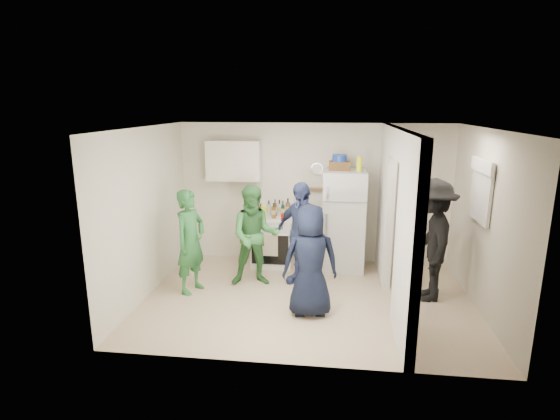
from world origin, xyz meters
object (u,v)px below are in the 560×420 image
object	(u,v)px
stove	(272,241)
wicker_basket	(339,166)
person_green_center	(255,236)
yellow_cup_stack_top	(359,164)
person_green_left	(191,242)
person_denim	(301,234)
blue_bowl	(340,158)
person_nook	(431,240)
fridge	(343,220)
person_navy	(310,261)

from	to	relation	value
stove	wicker_basket	bearing A→B (deg)	1.00
wicker_basket	person_green_center	bearing A→B (deg)	-144.67
yellow_cup_stack_top	person_green_center	world-z (taller)	yellow_cup_stack_top
person_green_left	person_denim	size ratio (longest dim) A/B	0.96
yellow_cup_stack_top	person_green_center	bearing A→B (deg)	-154.58
stove	person_denim	distance (m)	1.04
wicker_basket	person_green_left	bearing A→B (deg)	-149.48
blue_bowl	person_nook	world-z (taller)	blue_bowl
fridge	person_navy	bearing A→B (deg)	-104.72
person_nook	person_green_center	bearing A→B (deg)	-90.99
person_denim	blue_bowl	bearing A→B (deg)	92.28
yellow_cup_stack_top	person_green_left	distance (m)	2.98
person_green_left	person_nook	xyz separation A→B (m)	(3.55, 0.17, 0.10)
person_denim	person_navy	xyz separation A→B (m)	(0.21, -1.05, -0.06)
stove	person_green_center	size ratio (longest dim) A/B	0.55
yellow_cup_stack_top	person_navy	xyz separation A→B (m)	(-0.69, -1.70, -1.09)
blue_bowl	person_green_left	size ratio (longest dim) A/B	0.15
person_denim	person_nook	world-z (taller)	person_nook
fridge	person_denim	size ratio (longest dim) A/B	1.04
stove	person_green_center	bearing A→B (deg)	-99.69
fridge	blue_bowl	distance (m)	1.08
wicker_basket	person_denim	world-z (taller)	wicker_basket
person_green_center	person_navy	world-z (taller)	person_green_center
wicker_basket	person_navy	size ratio (longest dim) A/B	0.23
yellow_cup_stack_top	person_denim	distance (m)	1.51
fridge	yellow_cup_stack_top	xyz separation A→B (m)	(0.22, -0.10, 0.99)
yellow_cup_stack_top	wicker_basket	bearing A→B (deg)	154.89
person_green_center	person_denim	xyz separation A→B (m)	(0.71, 0.12, 0.03)
person_green_left	person_green_center	xyz separation A→B (m)	(0.92, 0.39, 0.01)
blue_bowl	person_green_left	bearing A→B (deg)	-149.48
blue_bowl	person_denim	size ratio (longest dim) A/B	0.14
person_nook	wicker_basket	bearing A→B (deg)	-126.56
blue_bowl	person_navy	size ratio (longest dim) A/B	0.16
person_denim	person_green_center	bearing A→B (deg)	-132.35
wicker_basket	yellow_cup_stack_top	size ratio (longest dim) A/B	1.40
stove	person_nook	xyz separation A→B (m)	(2.48, -1.11, 0.46)
person_navy	person_green_left	bearing A→B (deg)	-25.05
person_nook	person_denim	bearing A→B (deg)	-96.12
fridge	wicker_basket	size ratio (longest dim) A/B	4.95
stove	person_green_center	world-z (taller)	person_green_center
wicker_basket	person_nook	xyz separation A→B (m)	(1.34, -1.13, -0.91)
stove	wicker_basket	world-z (taller)	wicker_basket
fridge	yellow_cup_stack_top	size ratio (longest dim) A/B	6.93
stove	yellow_cup_stack_top	xyz separation A→B (m)	(1.46, -0.13, 1.42)
fridge	blue_bowl	world-z (taller)	blue_bowl
person_green_center	person_denim	bearing A→B (deg)	-0.82
wicker_basket	blue_bowl	size ratio (longest dim) A/B	1.46
person_green_center	person_nook	size ratio (longest dim) A/B	0.89
blue_bowl	yellow_cup_stack_top	distance (m)	0.36
blue_bowl	yellow_cup_stack_top	xyz separation A→B (m)	(0.32, -0.15, -0.08)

